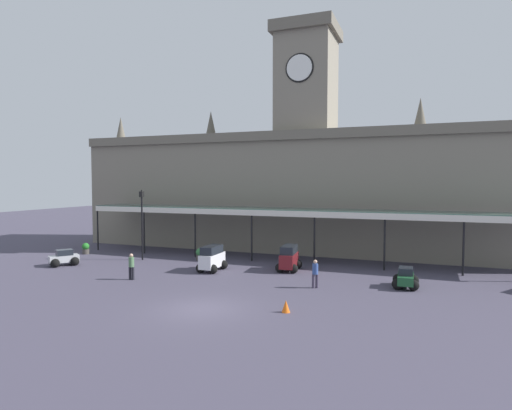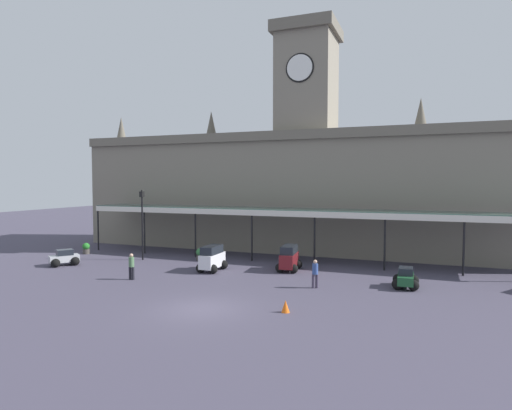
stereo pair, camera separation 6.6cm
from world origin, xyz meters
name	(u,v)px [view 1 (the left image)]	position (x,y,z in m)	size (l,w,h in m)	color
ground_plane	(202,309)	(0.00, 0.00, 0.00)	(140.00, 140.00, 0.00)	#444052
station_building	(306,184)	(0.00, 20.00, 6.00)	(42.80, 7.15, 20.11)	gray
entrance_canopy	(287,211)	(0.00, 14.20, 3.93)	(35.28, 3.26, 4.09)	#38564C
car_silver_sedan	(64,259)	(-14.82, 6.14, 0.50)	(2.13, 2.25, 1.19)	#B2B5BA
car_green_sedan	(406,279)	(9.14, 8.20, 0.50)	(1.56, 2.07, 1.19)	#1E512D
car_white_van	(212,259)	(-3.67, 8.37, 0.81)	(1.61, 2.41, 1.77)	silver
car_maroon_van	(289,259)	(1.31, 10.42, 0.81)	(1.75, 2.48, 1.77)	maroon
pedestrian_crossing_forecourt	(131,265)	(-7.22, 4.09, 0.91)	(0.39, 0.34, 1.67)	black
pedestrian_near_entrance	(315,273)	(4.19, 6.17, 0.91)	(0.35, 0.34, 1.67)	#3F384C
victorian_lamppost	(142,217)	(-10.78, 10.21, 3.42)	(0.30, 0.30, 5.58)	black
traffic_cone	(286,306)	(4.01, 0.97, 0.29)	(0.40, 0.40, 0.58)	orange
planter_near_kerb	(86,248)	(-17.06, 10.84, 0.49)	(0.60, 0.60, 0.96)	#47423D
planter_by_canopy	(200,254)	(-6.43, 11.66, 0.49)	(0.60, 0.60, 0.96)	#47423D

